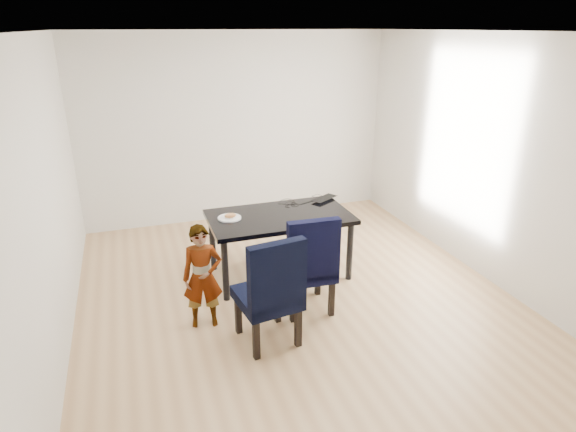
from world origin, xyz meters
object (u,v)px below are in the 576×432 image
object	(u,v)px
chair_left	(267,288)
child	(203,277)
dining_table	(280,245)
laptop	(321,198)
plate	(230,218)
chair_right	(306,261)

from	to	relation	value
chair_left	child	bearing A→B (deg)	131.58
dining_table	laptop	distance (m)	0.83
dining_table	child	xyz separation A→B (m)	(-1.01, -0.74, 0.15)
plate	laptop	bearing A→B (deg)	12.78
chair_right	laptop	distance (m)	1.31
child	chair_left	bearing A→B (deg)	-32.46
dining_table	chair_right	bearing A→B (deg)	-87.53
chair_left	child	size ratio (longest dim) A/B	1.04
chair_right	plate	distance (m)	1.07
laptop	plate	bearing A→B (deg)	-17.35
dining_table	chair_left	distance (m)	1.29
chair_left	plate	size ratio (longest dim) A/B	4.14
plate	chair_left	bearing A→B (deg)	-87.18
chair_right	child	bearing A→B (deg)	-178.90
chair_left	plate	xyz separation A→B (m)	(-0.06, 1.26, 0.21)
child	plate	xyz separation A→B (m)	(0.45, 0.82, 0.24)
dining_table	chair_right	distance (m)	0.80
child	plate	size ratio (longest dim) A/B	3.97
dining_table	child	bearing A→B (deg)	-143.62
child	dining_table	bearing A→B (deg)	44.50
laptop	child	bearing A→B (deg)	3.25
dining_table	plate	distance (m)	0.68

